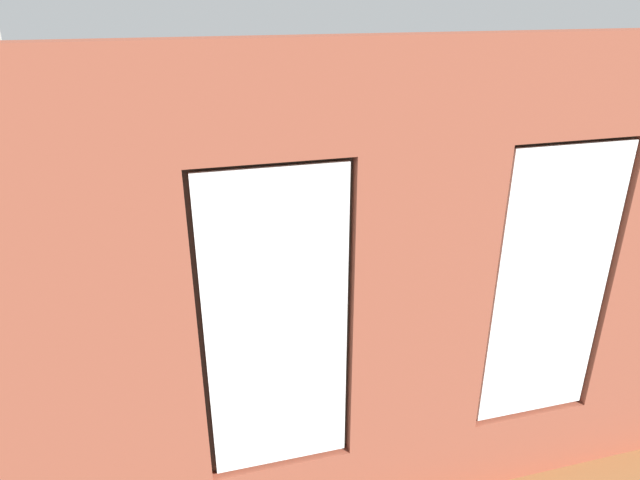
# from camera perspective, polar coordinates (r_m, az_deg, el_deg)

# --- Properties ---
(ground_plane) EXTENTS (6.93, 5.84, 0.10)m
(ground_plane) POSITION_cam_1_polar(r_m,az_deg,el_deg) (6.42, -0.52, -7.94)
(ground_plane) COLOR brown
(brick_wall_with_windows) EXTENTS (6.33, 0.30, 3.13)m
(brick_wall_with_windows) POSITION_cam_1_polar(r_m,az_deg,el_deg) (3.54, 9.92, -6.64)
(brick_wall_with_windows) COLOR brown
(brick_wall_with_windows) RESTS_ON ground_plane
(couch_by_window) EXTENTS (2.00, 0.87, 0.80)m
(couch_by_window) POSITION_cam_1_polar(r_m,az_deg,el_deg) (4.57, -3.47, -17.20)
(couch_by_window) COLOR black
(couch_by_window) RESTS_ON ground_plane
(couch_left) EXTENTS (0.95, 2.02, 0.80)m
(couch_left) POSITION_cam_1_polar(r_m,az_deg,el_deg) (6.67, 22.17, -4.82)
(couch_left) COLOR black
(couch_left) RESTS_ON ground_plane
(coffee_table) EXTENTS (1.45, 0.86, 0.46)m
(coffee_table) POSITION_cam_1_polar(r_m,az_deg,el_deg) (6.37, -2.51, -3.53)
(coffee_table) COLOR #A87547
(coffee_table) RESTS_ON ground_plane
(cup_ceramic) EXTENTS (0.07, 0.07, 0.08)m
(cup_ceramic) POSITION_cam_1_polar(r_m,az_deg,el_deg) (6.54, 0.60, -1.80)
(cup_ceramic) COLOR #33567F
(cup_ceramic) RESTS_ON coffee_table
(candle_jar) EXTENTS (0.08, 0.08, 0.09)m
(candle_jar) POSITION_cam_1_polar(r_m,az_deg,el_deg) (6.39, -4.33, -2.50)
(candle_jar) COLOR #B7333D
(candle_jar) RESTS_ON coffee_table
(table_plant_small) EXTENTS (0.13, 0.13, 0.22)m
(table_plant_small) POSITION_cam_1_polar(r_m,az_deg,el_deg) (6.20, -1.28, -2.51)
(table_plant_small) COLOR brown
(table_plant_small) RESTS_ON coffee_table
(remote_silver) EXTENTS (0.15, 0.16, 0.02)m
(remote_silver) POSITION_cam_1_polar(r_m,az_deg,el_deg) (6.16, -6.22, -4.00)
(remote_silver) COLOR #B2B2B7
(remote_silver) RESTS_ON coffee_table
(media_console) EXTENTS (1.20, 0.42, 0.47)m
(media_console) POSITION_cam_1_polar(r_m,az_deg,el_deg) (6.46, -26.19, -7.49)
(media_console) COLOR black
(media_console) RESTS_ON ground_plane
(tv_flatscreen) EXTENTS (1.22, 0.20, 0.86)m
(tv_flatscreen) POSITION_cam_1_polar(r_m,az_deg,el_deg) (6.17, -27.29, -2.12)
(tv_flatscreen) COLOR black
(tv_flatscreen) RESTS_ON media_console
(papasan_chair) EXTENTS (1.16, 1.16, 0.72)m
(papasan_chair) POSITION_cam_1_polar(r_m,az_deg,el_deg) (7.64, -10.27, 1.31)
(papasan_chair) COLOR olive
(papasan_chair) RESTS_ON ground_plane
(potted_plant_mid_room_small) EXTENTS (0.39, 0.39, 0.56)m
(potted_plant_mid_room_small) POSITION_cam_1_polar(r_m,az_deg,el_deg) (7.03, 7.39, -1.11)
(potted_plant_mid_room_small) COLOR gray
(potted_plant_mid_room_small) RESTS_ON ground_plane
(potted_plant_corner_near_left) EXTENTS (0.86, 0.78, 1.22)m
(potted_plant_corner_near_left) POSITION_cam_1_polar(r_m,az_deg,el_deg) (8.60, 13.21, 6.11)
(potted_plant_corner_near_left) COLOR gray
(potted_plant_corner_near_left) RESTS_ON ground_plane
(potted_plant_foreground_right) EXTENTS (0.95, 1.03, 1.38)m
(potted_plant_foreground_right) POSITION_cam_1_polar(r_m,az_deg,el_deg) (7.62, -22.94, 3.74)
(potted_plant_foreground_right) COLOR #9E5638
(potted_plant_foreground_right) RESTS_ON ground_plane
(potted_plant_by_left_couch) EXTENTS (0.38, 0.38, 0.57)m
(potted_plant_by_left_couch) POSITION_cam_1_polar(r_m,az_deg,el_deg) (7.52, 13.41, 0.08)
(potted_plant_by_left_couch) COLOR #9E5638
(potted_plant_by_left_couch) RESTS_ON ground_plane
(potted_plant_near_tv) EXTENTS (0.87, 0.88, 1.23)m
(potted_plant_near_tv) POSITION_cam_1_polar(r_m,az_deg,el_deg) (5.22, -23.15, -8.27)
(potted_plant_near_tv) COLOR brown
(potted_plant_near_tv) RESTS_ON ground_plane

